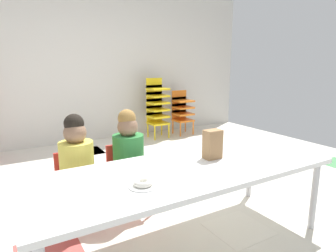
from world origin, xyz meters
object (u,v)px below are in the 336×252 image
Objects in this scene: seated_child_near_camera at (77,161)px; paper_plate_near_edge at (143,186)px; seated_child_middle_seat at (128,153)px; kid_chair_orange_stack at (182,109)px; paper_bag_brown at (213,144)px; donut_powdered_on_plate at (143,182)px; craft_table at (185,174)px; kid_chair_yellow_stack at (157,105)px.

seated_child_near_camera is 5.10× the size of paper_plate_near_edge.
seated_child_middle_seat is at bearing 73.34° from paper_plate_near_edge.
paper_bag_brown is (-1.58, -2.81, 0.24)m from kid_chair_orange_stack.
donut_powdered_on_plate is (-0.68, -0.20, -0.08)m from paper_bag_brown.
craft_table is 3.44m from kid_chair_orange_stack.
paper_plate_near_edge is at bearing -90.00° from donut_powdered_on_plate.
paper_bag_brown is at bearing -110.57° from kid_chair_yellow_stack.
kid_chair_orange_stack is at bearing 60.70° from paper_bag_brown.
paper_plate_near_edge is (-0.39, -0.13, 0.05)m from craft_table.
paper_bag_brown is 1.87× the size of donut_powdered_on_plate.
paper_plate_near_edge is at bearing -119.94° from kid_chair_yellow_stack.
seated_child_near_camera reaches higher than donut_powdered_on_plate.
craft_table is 0.34m from paper_bag_brown.
kid_chair_orange_stack is 6.82× the size of donut_powdered_on_plate.
craft_table is 2.34× the size of seated_child_middle_seat.
donut_powdered_on_plate is at bearing -161.46° from craft_table.
paper_bag_brown is 0.72m from paper_plate_near_edge.
paper_bag_brown is at bearing -50.59° from seated_child_middle_seat.
craft_table is 2.68× the size of kid_chair_orange_stack.
seated_child_near_camera is at bearing 104.90° from donut_powdered_on_plate.
kid_chair_orange_stack is at bearing -0.05° from kid_chair_yellow_stack.
seated_child_near_camera is at bearing 133.18° from craft_table.
seated_child_middle_seat is at bearing 73.34° from donut_powdered_on_plate.
seated_child_near_camera is 7.82× the size of donut_powdered_on_plate.
paper_plate_near_edge is at bearing -75.10° from seated_child_near_camera.
seated_child_near_camera is 1.15× the size of kid_chair_orange_stack.
paper_plate_near_edge is (-2.26, -3.02, 0.13)m from kid_chair_orange_stack.
seated_child_middle_seat is 0.79m from paper_plate_near_edge.
seated_child_near_camera is 3.34m from kid_chair_orange_stack.
seated_child_near_camera is 2.98m from kid_chair_yellow_stack.
seated_child_middle_seat is at bearing 0.00° from seated_child_near_camera.
kid_chair_yellow_stack is 8.86× the size of donut_powdered_on_plate.
kid_chair_orange_stack is 3.24m from paper_bag_brown.
paper_plate_near_edge is at bearing -106.66° from seated_child_middle_seat.
donut_powdered_on_plate is at bearing -75.10° from seated_child_near_camera.
kid_chair_yellow_stack is at bearing 60.06° from donut_powdered_on_plate.
seated_child_middle_seat reaches higher than craft_table.
kid_chair_yellow_stack is at bearing 69.43° from paper_bag_brown.
kid_chair_yellow_stack is (1.51, 2.26, 0.02)m from seated_child_middle_seat.
seated_child_middle_seat is 2.72m from kid_chair_yellow_stack.
paper_bag_brown is at bearing -119.30° from kid_chair_orange_stack.
kid_chair_orange_stack is (2.03, 2.26, -0.10)m from seated_child_middle_seat.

